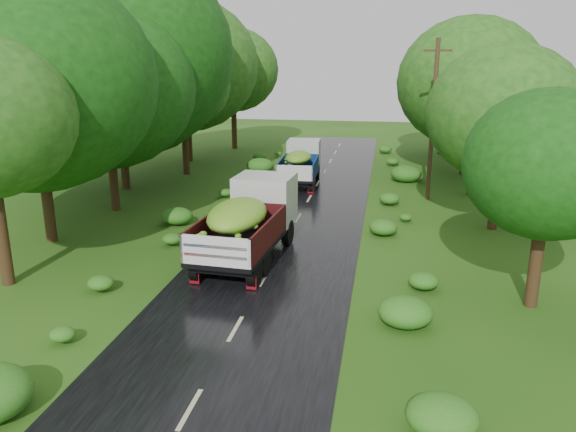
# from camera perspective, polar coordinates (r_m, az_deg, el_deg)

# --- Properties ---
(ground) EXTENTS (120.00, 120.00, 0.00)m
(ground) POSITION_cam_1_polar(r_m,az_deg,el_deg) (13.80, -9.94, -18.82)
(ground) COLOR #1C460F
(ground) RESTS_ON ground
(road) EXTENTS (6.50, 80.00, 0.02)m
(road) POSITION_cam_1_polar(r_m,az_deg,el_deg) (17.92, -4.52, -9.92)
(road) COLOR black
(road) RESTS_ON ground
(road_lines) EXTENTS (0.12, 69.60, 0.00)m
(road_lines) POSITION_cam_1_polar(r_m,az_deg,el_deg) (18.79, -3.76, -8.58)
(road_lines) COLOR #BFB78C
(road_lines) RESTS_ON road
(truck_near) EXTENTS (2.95, 7.12, 2.93)m
(truck_near) POSITION_cam_1_polar(r_m,az_deg,el_deg) (22.21, -3.87, -0.18)
(truck_near) COLOR black
(truck_near) RESTS_ON ground
(truck_far) EXTENTS (2.33, 6.09, 2.53)m
(truck_far) POSITION_cam_1_polar(r_m,az_deg,el_deg) (35.41, 1.30, 5.58)
(truck_far) COLOR black
(truck_far) RESTS_ON ground
(utility_pole) EXTENTS (1.43, 0.74, 8.74)m
(utility_pole) POSITION_cam_1_polar(r_m,az_deg,el_deg) (31.94, 14.50, 9.51)
(utility_pole) COLOR #382616
(utility_pole) RESTS_ON ground
(trees_left) EXTENTS (7.05, 34.49, 10.30)m
(trees_left) POSITION_cam_1_polar(r_m,az_deg,el_deg) (34.89, -14.74, 13.92)
(trees_left) COLOR black
(trees_left) RESTS_ON ground
(trees_right) EXTENTS (4.90, 33.09, 8.07)m
(trees_right) POSITION_cam_1_polar(r_m,az_deg,el_deg) (35.37, 18.33, 11.20)
(trees_right) COLOR black
(trees_right) RESTS_ON ground
(shrubs) EXTENTS (11.90, 44.00, 0.70)m
(shrubs) POSITION_cam_1_polar(r_m,az_deg,el_deg) (26.03, 0.36, -0.70)
(shrubs) COLOR #286919
(shrubs) RESTS_ON ground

